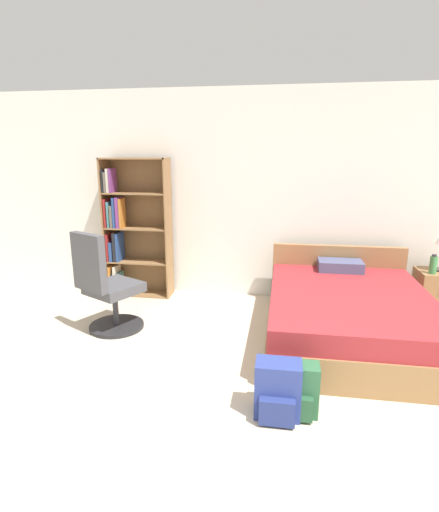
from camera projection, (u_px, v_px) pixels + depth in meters
The scene contains 9 objects.
ground_plane at pixel (279, 493), 2.19m from camera, with size 14.00×14.00×0.00m, color beige.
wall_back at pixel (287, 197), 4.96m from camera, with size 9.00×0.06×2.60m.
bookshelf at pixel (130, 229), 5.14m from camera, with size 0.84×0.30×1.77m.
bed at pixel (347, 313), 4.02m from camera, with size 1.56×2.06×0.75m.
office_chair at pixel (106, 289), 4.10m from camera, with size 0.67×0.71×1.07m.
nightstand at pixel (435, 292), 4.65m from camera, with size 0.41×0.45×0.51m.
water_bottle at pixel (433, 265), 4.47m from camera, with size 0.08×0.08×0.22m.
backpack_green at pixel (293, 390), 2.84m from camera, with size 0.35×0.23×0.38m.
backpack_blue at pixel (278, 391), 2.80m from camera, with size 0.32×0.28×0.41m.
Camera 1 is at (-0.04, -1.83, 1.81)m, focal length 28.00 mm.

